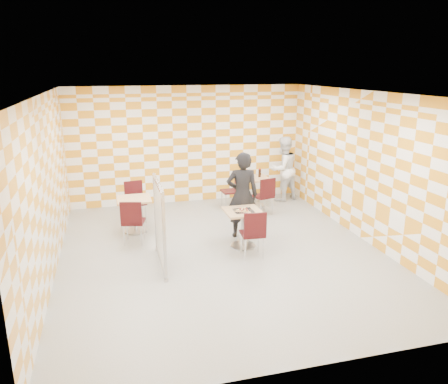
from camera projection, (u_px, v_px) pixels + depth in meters
name	position (u px, v px, depth m)	size (l,w,h in m)	color
room_shell	(215.00, 170.00, 8.48)	(7.00, 7.00, 7.00)	#969791
main_table	(243.00, 222.00, 8.55)	(0.70, 0.70, 0.75)	tan
second_table	(254.00, 187.00, 11.07)	(0.70, 0.70, 0.75)	tan
empty_table	(135.00, 209.00, 9.34)	(0.70, 0.70, 0.75)	tan
chair_main_front	(254.00, 231.00, 8.00)	(0.45, 0.46, 0.92)	#340A0D
chair_second_front	(265.00, 193.00, 10.37)	(0.52, 0.52, 0.92)	#340A0D
chair_second_side	(234.00, 187.00, 10.89)	(0.45, 0.44, 0.92)	#340A0D
chair_empty_near	(132.00, 219.00, 8.63)	(0.51, 0.52, 0.92)	#340A0D
chair_empty_far	(135.00, 198.00, 10.01)	(0.48, 0.49, 0.92)	#340A0D
partition	(160.00, 224.00, 7.64)	(0.08, 1.38, 1.55)	white
man_dark	(242.00, 195.00, 8.97)	(0.66, 0.43, 1.80)	black
man_white	(283.00, 169.00, 11.50)	(0.83, 0.65, 1.70)	white
pizza_on_foil	(243.00, 210.00, 8.46)	(0.40, 0.40, 0.04)	silver
sport_bottle	(247.00, 174.00, 11.04)	(0.06, 0.06, 0.20)	white
soda_bottle	(260.00, 173.00, 11.04)	(0.07, 0.07, 0.23)	black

